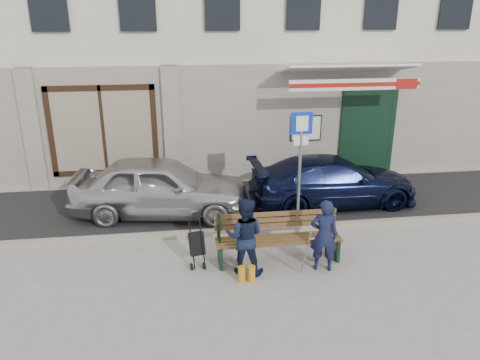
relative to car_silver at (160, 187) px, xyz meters
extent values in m
plane|color=#9E9991|center=(1.71, -2.77, -0.70)|extent=(80.00, 80.00, 0.00)
cube|color=#282828|center=(1.71, 0.33, -0.69)|extent=(60.00, 3.20, 0.01)
cube|color=#9E9384|center=(1.71, -1.27, -0.64)|extent=(60.00, 0.18, 0.12)
cube|color=#9E9384|center=(1.71, 2.19, 0.90)|extent=(20.00, 0.12, 3.20)
cube|color=maroon|center=(-1.49, 2.25, 0.85)|extent=(2.50, 0.12, 2.00)
cube|color=black|center=(5.81, 2.11, 0.60)|extent=(1.60, 0.10, 2.60)
cube|color=black|center=(5.81, 2.58, 0.50)|extent=(1.25, 0.90, 2.40)
cube|color=white|center=(4.01, 2.08, 0.75)|extent=(0.80, 0.03, 0.65)
cube|color=white|center=(4.91, 1.85, 2.38)|extent=(3.40, 1.72, 0.42)
cube|color=white|center=(4.91, 1.00, 2.10)|extent=(3.40, 0.05, 0.28)
cube|color=maroon|center=(4.91, 0.97, 2.10)|extent=(3.40, 0.02, 0.10)
imported|color=#B6B6BB|center=(0.00, 0.00, 0.00)|extent=(4.27, 2.19, 1.39)
imported|color=black|center=(4.20, 0.09, -0.10)|extent=(4.19, 1.85, 1.20)
cylinder|color=gray|center=(3.06, -0.92, 0.53)|extent=(0.07, 0.07, 2.46)
cube|color=#0D2DBC|center=(3.06, -0.92, 1.62)|extent=(0.47, 0.05, 0.47)
cube|color=white|center=(3.06, -0.95, 1.62)|extent=(0.27, 0.03, 0.32)
cube|color=white|center=(3.06, -0.92, 1.24)|extent=(0.32, 0.04, 0.21)
cube|color=brown|center=(2.28, -2.50, -0.25)|extent=(2.40, 0.50, 0.04)
cube|color=brown|center=(2.28, -2.22, 0.04)|extent=(2.40, 0.10, 0.36)
cube|color=black|center=(1.16, -2.50, -0.47)|extent=(0.06, 0.50, 0.45)
cube|color=black|center=(3.40, -2.50, -0.47)|extent=(0.06, 0.50, 0.45)
cube|color=white|center=(3.03, -2.60, -0.22)|extent=(0.34, 0.25, 0.11)
cylinder|color=gray|center=(2.63, -3.17, -0.20)|extent=(0.07, 0.34, 0.96)
cylinder|color=orange|center=(1.48, -3.15, -0.55)|extent=(0.13, 0.13, 0.30)
cylinder|color=orange|center=(1.66, -3.15, -0.55)|extent=(0.13, 0.13, 0.30)
imported|color=#141738|center=(3.03, -2.92, 0.00)|extent=(0.57, 0.43, 1.39)
imported|color=#131A36|center=(1.58, -2.83, 0.03)|extent=(0.83, 0.72, 1.45)
cylinder|color=black|center=(0.61, -2.64, -0.63)|extent=(0.06, 0.14, 0.14)
cylinder|color=black|center=(0.85, -2.64, -0.63)|extent=(0.06, 0.14, 0.14)
cube|color=black|center=(0.73, -2.44, -0.26)|extent=(0.32, 0.31, 0.46)
cylinder|color=black|center=(0.73, -2.33, 0.24)|extent=(0.25, 0.09, 0.02)
camera|label=1|loc=(0.50, -10.30, 3.88)|focal=35.00mm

